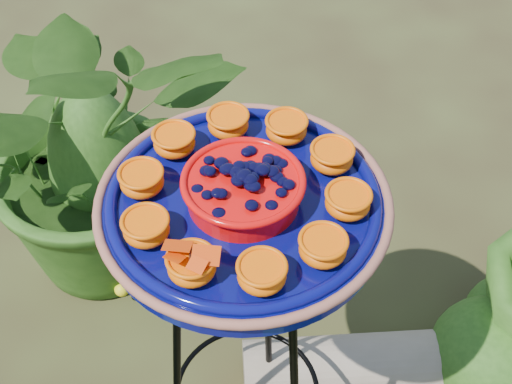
% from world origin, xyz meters
% --- Properties ---
extents(tripod_stand, '(0.36, 0.37, 0.91)m').
position_xyz_m(tripod_stand, '(-0.01, 0.06, 0.56)').
color(tripod_stand, black).
rests_on(tripod_stand, ground).
extents(feeder_dish, '(0.50, 0.50, 0.11)m').
position_xyz_m(feeder_dish, '(-0.01, 0.06, 0.96)').
color(feeder_dish, '#070954').
rests_on(feeder_dish, tripod_stand).
extents(driftwood_log, '(0.55, 0.39, 0.18)m').
position_xyz_m(driftwood_log, '(0.15, 0.33, 0.09)').
color(driftwood_log, gray).
rests_on(driftwood_log, ground).
extents(shrub_back_left, '(1.09, 1.06, 0.92)m').
position_xyz_m(shrub_back_left, '(-0.66, 0.52, 0.46)').
color(shrub_back_left, '#244A13').
rests_on(shrub_back_left, ground).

